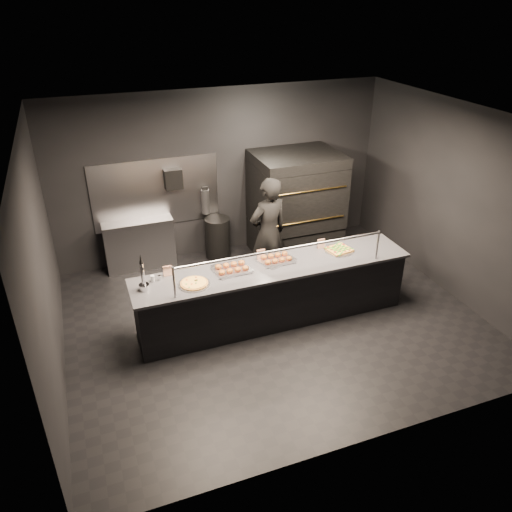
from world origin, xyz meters
name	(u,v)px	position (x,y,z in m)	size (l,w,h in m)	color
room	(272,229)	(-0.02, 0.05, 1.50)	(6.04, 6.00, 3.00)	black
service_counter	(273,293)	(0.00, 0.00, 0.46)	(4.10, 0.78, 1.37)	black
pizza_oven	(295,204)	(1.20, 1.90, 0.97)	(1.50, 1.23, 1.91)	black
prep_shelf	(140,244)	(-1.60, 2.32, 0.45)	(1.20, 0.35, 0.90)	#99999E
towel_dispenser	(173,179)	(-0.90, 2.39, 1.55)	(0.30, 0.20, 0.35)	black
fire_extinguisher	(205,201)	(-0.35, 2.40, 1.06)	(0.14, 0.14, 0.51)	#B2B2B7
beer_tap	(143,280)	(-1.84, 0.02, 1.07)	(0.14, 0.20, 0.53)	silver
round_pizza	(194,283)	(-1.19, -0.08, 0.94)	(0.43, 0.43, 0.03)	silver
slider_tray_a	(232,268)	(-0.60, 0.11, 0.95)	(0.56, 0.45, 0.08)	silver
slider_tray_b	(276,259)	(0.10, 0.15, 0.95)	(0.57, 0.50, 0.08)	silver
square_pizza	(339,250)	(1.11, 0.10, 0.94)	(0.44, 0.44, 0.05)	silver
condiment_jar	(155,278)	(-1.67, 0.19, 0.96)	(0.14, 0.05, 0.09)	silver
tent_cards	(252,256)	(-0.23, 0.28, 1.00)	(2.49, 0.04, 0.15)	white
trash_bin	(218,238)	(-0.20, 2.22, 0.38)	(0.46, 0.46, 0.77)	black
worker	(268,233)	(0.31, 1.00, 0.94)	(0.69, 0.45, 1.88)	black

